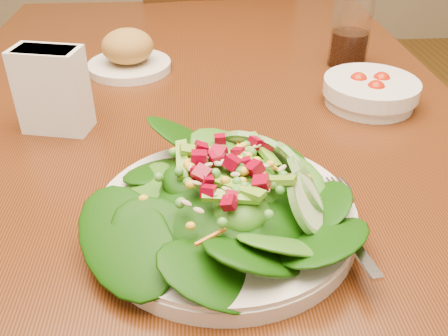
{
  "coord_description": "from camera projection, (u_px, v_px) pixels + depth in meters",
  "views": [
    {
      "loc": [
        -0.0,
        -0.7,
        1.12
      ],
      "look_at": [
        0.03,
        -0.24,
        0.81
      ],
      "focal_mm": 40.0,
      "sensor_mm": 36.0,
      "label": 1
    }
  ],
  "objects": [
    {
      "name": "napkin_holder",
      "position": [
        52.0,
        88.0,
        0.72
      ],
      "size": [
        0.11,
        0.07,
        0.13
      ],
      "rotation": [
        0.0,
        0.0,
        -0.23
      ],
      "color": "white",
      "rests_on": "dining_table"
    },
    {
      "name": "drinking_glass",
      "position": [
        350.0,
        37.0,
        0.95
      ],
      "size": [
        0.07,
        0.07,
        0.13
      ],
      "color": "silver",
      "rests_on": "dining_table"
    },
    {
      "name": "bread_plate",
      "position": [
        128.0,
        54.0,
        0.94
      ],
      "size": [
        0.16,
        0.16,
        0.08
      ],
      "color": "white",
      "rests_on": "dining_table"
    },
    {
      "name": "chair_far",
      "position": [
        212.0,
        55.0,
        1.64
      ],
      "size": [
        0.53,
        0.54,
        1.0
      ],
      "rotation": [
        0.0,
        0.0,
        3.31
      ],
      "color": "black",
      "rests_on": "ground_plane"
    },
    {
      "name": "salad_plate",
      "position": [
        234.0,
        201.0,
        0.55
      ],
      "size": [
        0.3,
        0.3,
        0.09
      ],
      "rotation": [
        0.0,
        0.0,
        0.19
      ],
      "color": "white",
      "rests_on": "dining_table"
    },
    {
      "name": "tomato_bowl",
      "position": [
        370.0,
        92.0,
        0.82
      ],
      "size": [
        0.15,
        0.15,
        0.05
      ],
      "color": "white",
      "rests_on": "dining_table"
    },
    {
      "name": "dining_table",
      "position": [
        198.0,
        172.0,
        0.84
      ],
      "size": [
        0.9,
        1.4,
        0.75
      ],
      "color": "#572813",
      "rests_on": "ground_plane"
    }
  ]
}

